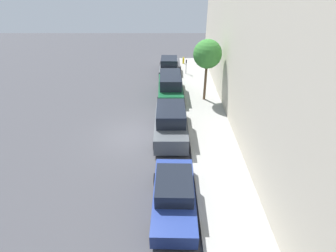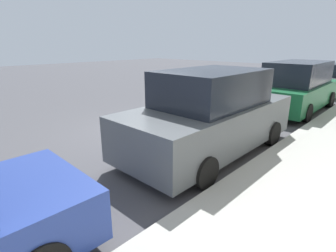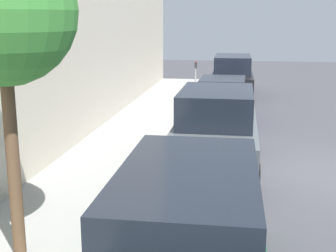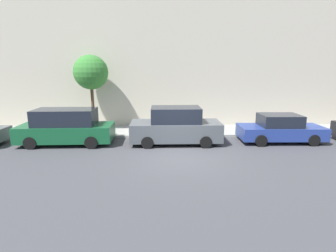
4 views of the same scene
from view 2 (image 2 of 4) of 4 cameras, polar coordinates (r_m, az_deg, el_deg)
name	(u,v)px [view 2 (image 2 of 4)]	position (r m, az deg, el deg)	size (l,w,h in m)	color
ground_plane	(146,130)	(8.07, -4.87, -0.95)	(60.00, 60.00, 0.00)	#424247
sidewalk	(326,185)	(5.69, 31.11, -10.94)	(2.85, 32.00, 0.15)	#9E9E99
parked_suv_third	(211,115)	(6.30, 9.27, 2.45)	(2.08, 4.81, 1.98)	#4C5156
parked_minivan_fourth	(297,87)	(11.53, 26.24, 7.61)	(2.02, 4.93, 1.90)	#14512D
parked_sedan_fifth	(330,79)	(16.89, 31.78, 8.71)	(1.93, 4.55, 1.54)	#4C5156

